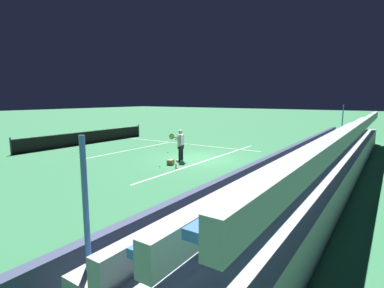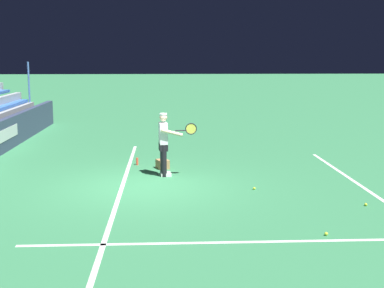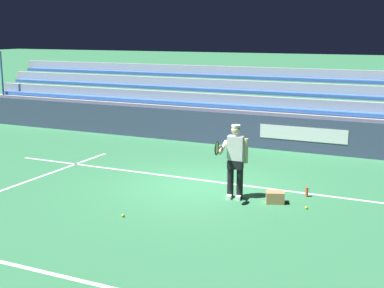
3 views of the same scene
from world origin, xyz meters
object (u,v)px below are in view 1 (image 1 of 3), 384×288
ball_box_cardboard (171,162)px  tennis_ball_near_player (159,166)px  tennis_net (87,137)px  water_bottle (176,166)px  tennis_ball_stray_back (157,146)px  tennis_ball_by_box (168,152)px  tennis_player (180,145)px  tennis_ball_toward_net (189,144)px

ball_box_cardboard → tennis_ball_near_player: bearing=170.1°
tennis_net → tennis_ball_near_player: bearing=-106.8°
ball_box_cardboard → tennis_ball_near_player: ball_box_cardboard is taller
tennis_net → water_bottle: bearing=-104.4°
ball_box_cardboard → tennis_net: 9.94m
ball_box_cardboard → tennis_ball_stray_back: bearing=47.2°
ball_box_cardboard → water_bottle: bearing=-125.2°
tennis_ball_by_box → water_bottle: size_ratio=0.30×
tennis_player → tennis_ball_by_box: tennis_player is taller
tennis_net → tennis_ball_toward_net: bearing=-60.2°
tennis_ball_by_box → water_bottle: bearing=-136.1°
water_bottle → tennis_net: tennis_net is taller
tennis_player → tennis_ball_near_player: 1.90m
ball_box_cardboard → tennis_ball_stray_back: 6.07m
tennis_ball_near_player → tennis_ball_toward_net: bearing=23.2°
ball_box_cardboard → tennis_ball_toward_net: 6.70m
tennis_player → tennis_net: 9.73m
ball_box_cardboard → tennis_ball_by_box: size_ratio=6.06×
tennis_ball_near_player → tennis_net: size_ratio=0.01×
tennis_ball_near_player → tennis_ball_stray_back: bearing=41.6°
tennis_player → tennis_net: tennis_player is taller
ball_box_cardboard → tennis_ball_near_player: size_ratio=6.06×
tennis_ball_toward_net → water_bottle: water_bottle is taller
tennis_player → tennis_ball_toward_net: (5.04, 2.95, -0.86)m
tennis_ball_by_box → tennis_ball_toward_net: size_ratio=1.00×
ball_box_cardboard → tennis_ball_by_box: ball_box_cardboard is taller
tennis_ball_near_player → tennis_ball_stray_back: same height
tennis_net → ball_box_cardboard: bearing=-102.5°
tennis_ball_toward_net → tennis_ball_near_player: bearing=-156.8°
tennis_ball_stray_back → water_bottle: (-4.66, -5.21, 0.08)m
tennis_player → tennis_ball_toward_net: bearing=30.4°
tennis_ball_near_player → tennis_ball_toward_net: (6.73, 2.88, 0.00)m
ball_box_cardboard → tennis_net: size_ratio=0.04×
tennis_ball_near_player → water_bottle: 0.92m
tennis_ball_stray_back → tennis_net: tennis_net is taller
tennis_ball_near_player → tennis_ball_by_box: same height
tennis_ball_stray_back → tennis_net: size_ratio=0.01×
tennis_ball_by_box → tennis_net: bearing=93.3°
tennis_ball_by_box → tennis_ball_near_player: bearing=-147.5°
tennis_ball_by_box → tennis_ball_stray_back: (1.54, 2.20, 0.00)m
tennis_ball_stray_back → water_bottle: 6.99m
tennis_ball_toward_net → tennis_ball_stray_back: 2.36m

